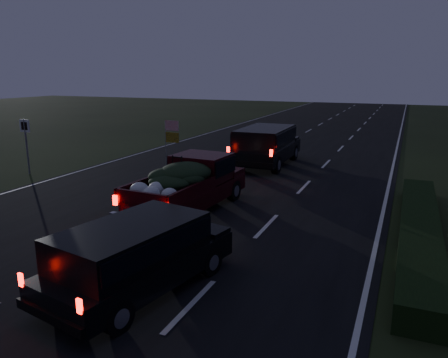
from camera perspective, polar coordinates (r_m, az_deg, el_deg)
The scene contains 7 objects.
ground at distance 12.72m, azimuth -13.78°, elevation -7.43°, with size 120.00×120.00×0.00m, color black.
road_asphalt at distance 12.72m, azimuth -13.79°, elevation -7.39°, with size 14.00×120.00×0.02m, color black.
hedge_row at distance 13.14m, azimuth 24.16°, elevation -6.19°, with size 1.00×10.00×0.60m, color black.
route_sign at distance 21.55m, azimuth -24.46°, elevation 4.90°, with size 0.55×0.08×2.50m.
pickup_truck at distance 14.54m, azimuth -4.63°, elevation -0.30°, with size 2.25×5.18×2.66m.
lead_suv at distance 21.71m, azimuth 5.47°, elevation 4.80°, with size 2.30×5.38×1.54m.
rear_suv at distance 9.28m, azimuth -11.54°, elevation -9.16°, with size 2.60×4.58×1.24m.
Camera 1 is at (7.25, -9.44, 4.50)m, focal length 35.00 mm.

